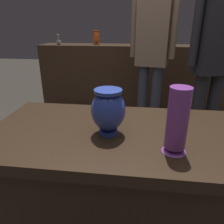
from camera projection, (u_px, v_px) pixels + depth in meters
display_plinth at (115, 196)px, 1.16m from camera, size 1.20×0.64×0.80m
back_display_shelf at (132, 80)px, 3.15m from camera, size 2.60×0.40×0.99m
vase_centerpiece at (108, 110)px, 0.94m from camera, size 0.15×0.15×0.21m
vase_tall_behind at (177, 122)px, 0.80m from camera, size 0.09×0.09×0.26m
shelf_vase_far_left at (59, 41)px, 3.01m from camera, size 0.06×0.06×0.13m
shelf_vase_far_right at (215, 38)px, 2.74m from camera, size 0.13×0.13×0.19m
shelf_vase_left at (96, 37)px, 3.01m from camera, size 0.11×0.11×0.18m
shelf_vase_right at (174, 33)px, 2.83m from camera, size 0.11×0.11×0.32m
visitor_center_back at (152, 49)px, 2.25m from camera, size 0.46×0.25×1.71m
visitor_near_right at (214, 54)px, 1.85m from camera, size 0.45×0.27×1.72m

